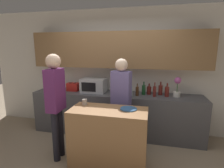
{
  "coord_description": "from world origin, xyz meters",
  "views": [
    {
      "loc": [
        0.73,
        -2.15,
        1.86
      ],
      "look_at": [
        0.11,
        0.57,
        1.29
      ],
      "focal_mm": 28.0,
      "sensor_mm": 36.0,
      "label": 1
    }
  ],
  "objects_px": {
    "bottle_6": "(167,91)",
    "cup_0": "(85,102)",
    "bottle_5": "(160,90)",
    "person_center": "(56,98)",
    "bottle_2": "(144,90)",
    "potted_plant": "(177,87)",
    "bottle_0": "(131,91)",
    "microwave": "(94,85)",
    "toaster": "(73,87)",
    "plate_on_island": "(129,109)",
    "person_left": "(121,96)",
    "bottle_3": "(149,90)",
    "bottle_1": "(137,91)",
    "bottle_4": "(155,91)"
  },
  "relations": [
    {
      "from": "microwave",
      "to": "potted_plant",
      "type": "xyz_separation_m",
      "value": [
        1.73,
        0.0,
        0.05
      ]
    },
    {
      "from": "bottle_2",
      "to": "plate_on_island",
      "type": "relative_size",
      "value": 1.04
    },
    {
      "from": "bottle_6",
      "to": "cup_0",
      "type": "xyz_separation_m",
      "value": [
        -1.37,
        -0.94,
        -0.03
      ]
    },
    {
      "from": "toaster",
      "to": "bottle_6",
      "type": "xyz_separation_m",
      "value": [
        2.04,
        -0.03,
        0.01
      ]
    },
    {
      "from": "bottle_0",
      "to": "person_left",
      "type": "relative_size",
      "value": 0.16
    },
    {
      "from": "bottle_6",
      "to": "plate_on_island",
      "type": "bearing_deg",
      "value": -122.75
    },
    {
      "from": "bottle_2",
      "to": "plate_on_island",
      "type": "bearing_deg",
      "value": -99.64
    },
    {
      "from": "person_left",
      "to": "person_center",
      "type": "bearing_deg",
      "value": 40.25
    },
    {
      "from": "cup_0",
      "to": "person_center",
      "type": "distance_m",
      "value": 0.47
    },
    {
      "from": "bottle_1",
      "to": "bottle_2",
      "type": "height_order",
      "value": "bottle_2"
    },
    {
      "from": "person_center",
      "to": "person_left",
      "type": "bearing_deg",
      "value": 118.39
    },
    {
      "from": "bottle_1",
      "to": "person_left",
      "type": "relative_size",
      "value": 0.15
    },
    {
      "from": "microwave",
      "to": "bottle_6",
      "type": "height_order",
      "value": "microwave"
    },
    {
      "from": "bottle_4",
      "to": "person_left",
      "type": "relative_size",
      "value": 0.17
    },
    {
      "from": "toaster",
      "to": "bottle_5",
      "type": "xyz_separation_m",
      "value": [
        1.92,
        0.08,
        0.01
      ]
    },
    {
      "from": "bottle_5",
      "to": "bottle_6",
      "type": "relative_size",
      "value": 1.01
    },
    {
      "from": "bottle_2",
      "to": "person_center",
      "type": "relative_size",
      "value": 0.15
    },
    {
      "from": "bottle_5",
      "to": "person_center",
      "type": "bearing_deg",
      "value": -144.85
    },
    {
      "from": "bottle_1",
      "to": "bottle_2",
      "type": "bearing_deg",
      "value": 44.81
    },
    {
      "from": "bottle_2",
      "to": "potted_plant",
      "type": "bearing_deg",
      "value": -1.72
    },
    {
      "from": "bottle_6",
      "to": "potted_plant",
      "type": "bearing_deg",
      "value": 8.51
    },
    {
      "from": "bottle_5",
      "to": "person_center",
      "type": "relative_size",
      "value": 0.15
    },
    {
      "from": "potted_plant",
      "to": "bottle_0",
      "type": "distance_m",
      "value": 0.92
    },
    {
      "from": "bottle_0",
      "to": "potted_plant",
      "type": "bearing_deg",
      "value": 7.72
    },
    {
      "from": "bottle_1",
      "to": "person_center",
      "type": "relative_size",
      "value": 0.14
    },
    {
      "from": "microwave",
      "to": "bottle_2",
      "type": "distance_m",
      "value": 1.08
    },
    {
      "from": "microwave",
      "to": "plate_on_island",
      "type": "bearing_deg",
      "value": -48.29
    },
    {
      "from": "plate_on_island",
      "to": "person_left",
      "type": "xyz_separation_m",
      "value": [
        -0.2,
        0.46,
        0.06
      ]
    },
    {
      "from": "plate_on_island",
      "to": "toaster",
      "type": "bearing_deg",
      "value": 144.0
    },
    {
      "from": "bottle_4",
      "to": "person_center",
      "type": "height_order",
      "value": "person_center"
    },
    {
      "from": "bottle_0",
      "to": "person_center",
      "type": "relative_size",
      "value": 0.16
    },
    {
      "from": "bottle_1",
      "to": "potted_plant",
      "type": "bearing_deg",
      "value": 7.56
    },
    {
      "from": "bottle_3",
      "to": "bottle_5",
      "type": "distance_m",
      "value": 0.23
    },
    {
      "from": "potted_plant",
      "to": "cup_0",
      "type": "relative_size",
      "value": 4.02
    },
    {
      "from": "bottle_5",
      "to": "person_left",
      "type": "distance_m",
      "value": 0.96
    },
    {
      "from": "bottle_3",
      "to": "bottle_6",
      "type": "relative_size",
      "value": 0.84
    },
    {
      "from": "toaster",
      "to": "person_center",
      "type": "relative_size",
      "value": 0.15
    },
    {
      "from": "bottle_0",
      "to": "plate_on_island",
      "type": "height_order",
      "value": "bottle_0"
    },
    {
      "from": "potted_plant",
      "to": "bottle_0",
      "type": "relative_size",
      "value": 1.43
    },
    {
      "from": "microwave",
      "to": "toaster",
      "type": "relative_size",
      "value": 2.0
    },
    {
      "from": "bottle_2",
      "to": "bottle_3",
      "type": "height_order",
      "value": "bottle_2"
    },
    {
      "from": "microwave",
      "to": "bottle_3",
      "type": "relative_size",
      "value": 2.27
    },
    {
      "from": "bottle_0",
      "to": "bottle_1",
      "type": "xyz_separation_m",
      "value": [
        0.13,
        0.02,
        -0.01
      ]
    },
    {
      "from": "cup_0",
      "to": "toaster",
      "type": "bearing_deg",
      "value": 124.45
    },
    {
      "from": "microwave",
      "to": "bottle_2",
      "type": "height_order",
      "value": "microwave"
    },
    {
      "from": "bottle_2",
      "to": "person_left",
      "type": "relative_size",
      "value": 0.16
    },
    {
      "from": "microwave",
      "to": "bottle_4",
      "type": "distance_m",
      "value": 1.3
    },
    {
      "from": "bottle_1",
      "to": "microwave",
      "type": "bearing_deg",
      "value": 173.96
    },
    {
      "from": "potted_plant",
      "to": "bottle_5",
      "type": "distance_m",
      "value": 0.34
    },
    {
      "from": "bottle_0",
      "to": "bottle_3",
      "type": "xyz_separation_m",
      "value": [
        0.36,
        0.19,
        -0.02
      ]
    }
  ]
}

